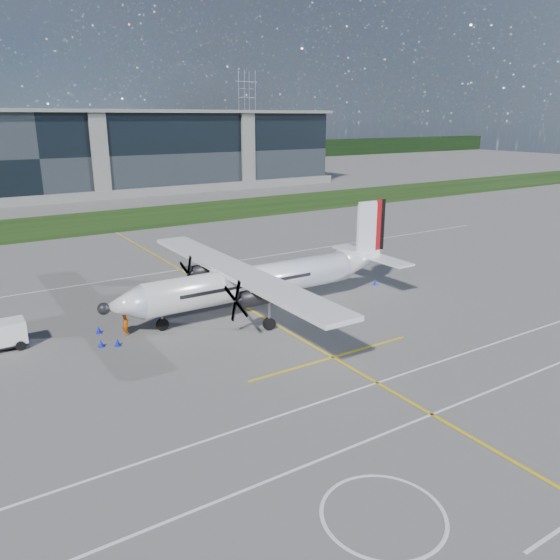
{
  "coord_description": "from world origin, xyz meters",
  "views": [
    {
      "loc": [
        -16.39,
        -30.2,
        14.21
      ],
      "look_at": [
        4.32,
        2.11,
        2.74
      ],
      "focal_mm": 35.0,
      "sensor_mm": 36.0,
      "label": 1
    }
  ],
  "objects_px": {
    "safety_cone_fwd": "(101,343)",
    "safety_cone_nose_port": "(118,342)",
    "pylon_east": "(247,115)",
    "safety_cone_tail": "(375,282)",
    "baggage_tug": "(2,336)",
    "ground_crew_person": "(125,321)",
    "safety_cone_nose_stbd": "(99,330)",
    "turboprop_aircraft": "(262,262)"
  },
  "relations": [
    {
      "from": "pylon_east",
      "to": "baggage_tug",
      "type": "xyz_separation_m",
      "value": [
        -98.92,
        -143.59,
        -14.1
      ]
    },
    {
      "from": "baggage_tug",
      "to": "safety_cone_nose_stbd",
      "type": "relative_size",
      "value": 6.0
    },
    {
      "from": "pylon_east",
      "to": "safety_cone_tail",
      "type": "relative_size",
      "value": 60.0
    },
    {
      "from": "safety_cone_fwd",
      "to": "turboprop_aircraft",
      "type": "bearing_deg",
      "value": 2.5
    },
    {
      "from": "pylon_east",
      "to": "baggage_tug",
      "type": "bearing_deg",
      "value": -124.56
    },
    {
      "from": "pylon_east",
      "to": "turboprop_aircraft",
      "type": "xyz_separation_m",
      "value": [
        -81.1,
        -146.09,
        -11.22
      ]
    },
    {
      "from": "turboprop_aircraft",
      "to": "safety_cone_nose_port",
      "type": "height_order",
      "value": "turboprop_aircraft"
    },
    {
      "from": "safety_cone_fwd",
      "to": "safety_cone_tail",
      "type": "xyz_separation_m",
      "value": [
        24.15,
        0.69,
        0.0
      ]
    },
    {
      "from": "pylon_east",
      "to": "safety_cone_fwd",
      "type": "distance_m",
      "value": 174.57
    },
    {
      "from": "safety_cone_fwd",
      "to": "safety_cone_nose_port",
      "type": "bearing_deg",
      "value": -25.05
    },
    {
      "from": "pylon_east",
      "to": "safety_cone_nose_port",
      "type": "distance_m",
      "value": 174.44
    },
    {
      "from": "ground_crew_person",
      "to": "safety_cone_fwd",
      "type": "height_order",
      "value": "ground_crew_person"
    },
    {
      "from": "pylon_east",
      "to": "safety_cone_nose_stbd",
      "type": "distance_m",
      "value": 172.26
    },
    {
      "from": "pylon_east",
      "to": "safety_cone_tail",
      "type": "xyz_separation_m",
      "value": [
        -69.42,
        -145.94,
        -14.75
      ]
    },
    {
      "from": "safety_cone_nose_stbd",
      "to": "safety_cone_nose_port",
      "type": "relative_size",
      "value": 1.0
    },
    {
      "from": "safety_cone_fwd",
      "to": "safety_cone_nose_stbd",
      "type": "height_order",
      "value": "same"
    },
    {
      "from": "safety_cone_nose_stbd",
      "to": "baggage_tug",
      "type": "bearing_deg",
      "value": 174.11
    },
    {
      "from": "turboprop_aircraft",
      "to": "ground_crew_person",
      "type": "height_order",
      "value": "turboprop_aircraft"
    },
    {
      "from": "baggage_tug",
      "to": "safety_cone_tail",
      "type": "xyz_separation_m",
      "value": [
        29.51,
        -2.35,
        -0.65
      ]
    },
    {
      "from": "baggage_tug",
      "to": "safety_cone_nose_port",
      "type": "bearing_deg",
      "value": -28.97
    },
    {
      "from": "safety_cone_nose_port",
      "to": "ground_crew_person",
      "type": "bearing_deg",
      "value": 55.74
    },
    {
      "from": "turboprop_aircraft",
      "to": "safety_cone_nose_stbd",
      "type": "distance_m",
      "value": 12.63
    },
    {
      "from": "baggage_tug",
      "to": "ground_crew_person",
      "type": "xyz_separation_m",
      "value": [
        7.33,
        -1.93,
        0.13
      ]
    },
    {
      "from": "pylon_east",
      "to": "turboprop_aircraft",
      "type": "height_order",
      "value": "pylon_east"
    },
    {
      "from": "pylon_east",
      "to": "safety_cone_tail",
      "type": "distance_m",
      "value": 162.28
    },
    {
      "from": "pylon_east",
      "to": "safety_cone_nose_port",
      "type": "xyz_separation_m",
      "value": [
        -92.64,
        -147.07,
        -14.75
      ]
    },
    {
      "from": "baggage_tug",
      "to": "safety_cone_tail",
      "type": "height_order",
      "value": "baggage_tug"
    },
    {
      "from": "safety_cone_fwd",
      "to": "safety_cone_nose_stbd",
      "type": "relative_size",
      "value": 1.0
    },
    {
      "from": "safety_cone_nose_stbd",
      "to": "safety_cone_nose_port",
      "type": "height_order",
      "value": "same"
    },
    {
      "from": "ground_crew_person",
      "to": "safety_cone_fwd",
      "type": "xyz_separation_m",
      "value": [
        -1.98,
        -1.11,
        -0.78
      ]
    },
    {
      "from": "safety_cone_tail",
      "to": "safety_cone_nose_port",
      "type": "relative_size",
      "value": 1.0
    },
    {
      "from": "ground_crew_person",
      "to": "safety_cone_tail",
      "type": "distance_m",
      "value": 22.19
    },
    {
      "from": "safety_cone_nose_port",
      "to": "baggage_tug",
      "type": "bearing_deg",
      "value": 151.03
    },
    {
      "from": "safety_cone_tail",
      "to": "baggage_tug",
      "type": "bearing_deg",
      "value": 175.44
    },
    {
      "from": "baggage_tug",
      "to": "safety_cone_nose_stbd",
      "type": "xyz_separation_m",
      "value": [
        5.85,
        -0.6,
        -0.65
      ]
    },
    {
      "from": "ground_crew_person",
      "to": "safety_cone_nose_port",
      "type": "height_order",
      "value": "ground_crew_person"
    },
    {
      "from": "safety_cone_fwd",
      "to": "safety_cone_nose_stbd",
      "type": "distance_m",
      "value": 2.49
    },
    {
      "from": "turboprop_aircraft",
      "to": "safety_cone_fwd",
      "type": "bearing_deg",
      "value": -177.5
    },
    {
      "from": "safety_cone_tail",
      "to": "ground_crew_person",
      "type": "bearing_deg",
      "value": 178.91
    },
    {
      "from": "safety_cone_tail",
      "to": "safety_cone_nose_port",
      "type": "distance_m",
      "value": 23.25
    },
    {
      "from": "turboprop_aircraft",
      "to": "safety_cone_tail",
      "type": "distance_m",
      "value": 12.21
    },
    {
      "from": "safety_cone_tail",
      "to": "safety_cone_fwd",
      "type": "bearing_deg",
      "value": -178.36
    }
  ]
}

